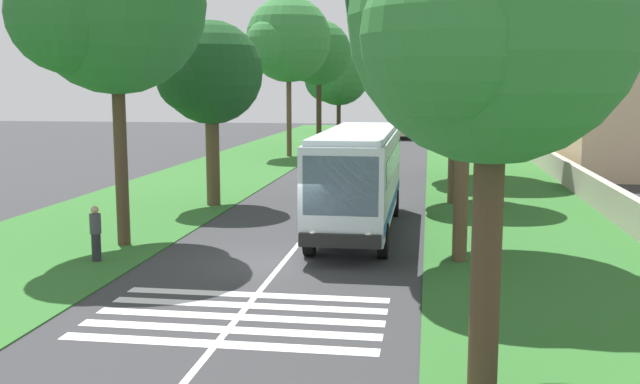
# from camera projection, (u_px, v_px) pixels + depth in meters

# --- Properties ---
(ground) EXTENTS (160.00, 160.00, 0.00)m
(ground) POSITION_uv_depth(u_px,v_px,m) (282.00, 264.00, 21.91)
(ground) COLOR #333335
(grass_verge_left) EXTENTS (120.00, 8.00, 0.04)m
(grass_verge_left) POSITION_uv_depth(u_px,v_px,m) (185.00, 188.00, 37.78)
(grass_verge_left) COLOR #2D6628
(grass_verge_left) RESTS_ON ground
(grass_verge_right) EXTENTS (120.00, 8.00, 0.04)m
(grass_verge_right) POSITION_uv_depth(u_px,v_px,m) (509.00, 195.00, 35.38)
(grass_verge_right) COLOR #2D6628
(grass_verge_right) RESTS_ON ground
(centre_line) EXTENTS (110.00, 0.16, 0.01)m
(centre_line) POSITION_uv_depth(u_px,v_px,m) (341.00, 192.00, 36.58)
(centre_line) COLOR silver
(centre_line) RESTS_ON ground
(coach_bus) EXTENTS (11.16, 2.62, 3.73)m
(coach_bus) POSITION_uv_depth(u_px,v_px,m) (359.00, 174.00, 26.31)
(coach_bus) COLOR silver
(coach_bus) RESTS_ON ground
(zebra_crossing) EXTENTS (4.05, 6.80, 0.01)m
(zebra_crossing) POSITION_uv_depth(u_px,v_px,m) (238.00, 317.00, 16.87)
(zebra_crossing) COLOR silver
(zebra_crossing) RESTS_ON ground
(trailing_car_0) EXTENTS (4.30, 1.78, 1.43)m
(trailing_car_0) POSITION_uv_depth(u_px,v_px,m) (321.00, 165.00, 42.70)
(trailing_car_0) COLOR silver
(trailing_car_0) RESTS_ON ground
(trailing_car_1) EXTENTS (4.30, 1.78, 1.43)m
(trailing_car_1) POSITION_uv_depth(u_px,v_px,m) (336.00, 154.00, 49.70)
(trailing_car_1) COLOR #B21E1E
(trailing_car_1) RESTS_ON ground
(trailing_car_2) EXTENTS (4.30, 1.78, 1.43)m
(trailing_car_2) POSITION_uv_depth(u_px,v_px,m) (355.00, 144.00, 58.42)
(trailing_car_2) COLOR #145933
(trailing_car_2) RESTS_ON ground
(trailing_car_3) EXTENTS (4.30, 1.78, 1.43)m
(trailing_car_3) POSITION_uv_depth(u_px,v_px,m) (359.00, 139.00, 63.68)
(trailing_car_3) COLOR #B7A893
(trailing_car_3) RESTS_ON ground
(trailing_minibus_0) EXTENTS (6.00, 2.14, 2.53)m
(trailing_minibus_0) POSITION_uv_depth(u_px,v_px,m) (402.00, 123.00, 73.10)
(trailing_minibus_0) COLOR #BFB299
(trailing_minibus_0) RESTS_ON ground
(roadside_tree_left_0) EXTENTS (6.98, 5.76, 10.88)m
(roadside_tree_left_0) POSITION_uv_depth(u_px,v_px,m) (316.00, 55.00, 63.39)
(roadside_tree_left_0) COLOR #3D2D1E
(roadside_tree_left_0) RESTS_ON grass_verge_left
(roadside_tree_left_1) EXTENTS (6.93, 5.82, 10.79)m
(roadside_tree_left_1) POSITION_uv_depth(u_px,v_px,m) (112.00, 9.00, 23.37)
(roadside_tree_left_1) COLOR #4C3826
(roadside_tree_left_1) RESTS_ON grass_verge_left
(roadside_tree_left_2) EXTENTS (8.71, 7.19, 10.03)m
(roadside_tree_left_2) POSITION_uv_depth(u_px,v_px,m) (337.00, 76.00, 83.00)
(roadside_tree_left_2) COLOR #3D2D1E
(roadside_tree_left_2) RESTS_ON grass_verge_left
(roadside_tree_left_3) EXTENTS (7.41, 6.25, 11.71)m
(roadside_tree_left_3) POSITION_uv_depth(u_px,v_px,m) (287.00, 42.00, 53.51)
(roadside_tree_left_3) COLOR brown
(roadside_tree_left_3) RESTS_ON grass_verge_left
(roadside_tree_left_4) EXTENTS (5.12, 4.49, 8.07)m
(roadside_tree_left_4) POSITION_uv_depth(u_px,v_px,m) (209.00, 76.00, 31.68)
(roadside_tree_left_4) COLOR brown
(roadside_tree_left_4) RESTS_ON grass_verge_left
(roadside_tree_right_0) EXTENTS (6.40, 5.51, 8.45)m
(roadside_tree_right_0) POSITION_uv_depth(u_px,v_px,m) (453.00, 79.00, 32.16)
(roadside_tree_right_0) COLOR brown
(roadside_tree_right_0) RESTS_ON grass_verge_right
(roadside_tree_right_1) EXTENTS (5.53, 4.81, 8.78)m
(roadside_tree_right_1) POSITION_uv_depth(u_px,v_px,m) (488.00, 27.00, 11.94)
(roadside_tree_right_1) COLOR #4C3826
(roadside_tree_right_1) RESTS_ON grass_verge_right
(roadside_tree_right_2) EXTENTS (8.71, 7.16, 10.72)m
(roadside_tree_right_2) POSITION_uv_depth(u_px,v_px,m) (462.00, 55.00, 40.72)
(roadside_tree_right_2) COLOR brown
(roadside_tree_right_2) RESTS_ON grass_verge_right
(roadside_tree_right_3) EXTENTS (6.63, 5.97, 10.31)m
(roadside_tree_right_3) POSITION_uv_depth(u_px,v_px,m) (447.00, 65.00, 70.71)
(roadside_tree_right_3) COLOR #3D2D1E
(roadside_tree_right_3) RESTS_ON grass_verge_right
(utility_pole) EXTENTS (0.24, 1.40, 7.25)m
(utility_pole) POSITION_uv_depth(u_px,v_px,m) (458.00, 118.00, 33.73)
(utility_pole) COLOR #473828
(utility_pole) RESTS_ON grass_verge_right
(roadside_wall) EXTENTS (70.00, 0.40, 1.30)m
(roadside_wall) POSITION_uv_depth(u_px,v_px,m) (564.00, 171.00, 39.68)
(roadside_wall) COLOR #B2A893
(roadside_wall) RESTS_ON grass_verge_right
(pedestrian) EXTENTS (0.34, 0.34, 1.69)m
(pedestrian) POSITION_uv_depth(u_px,v_px,m) (96.00, 233.00, 21.96)
(pedestrian) COLOR #26262D
(pedestrian) RESTS_ON grass_verge_left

